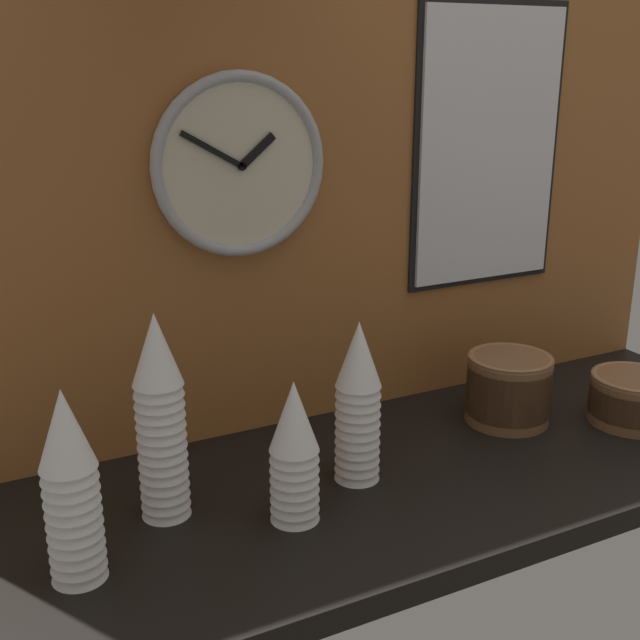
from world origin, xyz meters
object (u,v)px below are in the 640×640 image
(cup_stack_center_left, at_px, (294,452))
(cup_stack_center, at_px, (357,401))
(bowl_stack_far_right, at_px, (632,397))
(cup_stack_left, at_px, (160,417))
(bowl_stack_right, at_px, (508,387))
(wall_clock, at_px, (240,166))
(cup_stack_far_left, at_px, (71,487))
(menu_board, at_px, (489,148))

(cup_stack_center_left, xyz_separation_m, cup_stack_center, (0.15, 0.07, 0.02))
(cup_stack_center_left, height_order, bowl_stack_far_right, cup_stack_center_left)
(cup_stack_left, relative_size, bowl_stack_far_right, 2.02)
(bowl_stack_right, bearing_deg, wall_clock, 160.00)
(cup_stack_left, relative_size, cup_stack_center_left, 1.44)
(bowl_stack_right, height_order, bowl_stack_far_right, bowl_stack_right)
(cup_stack_left, bearing_deg, wall_clock, 42.83)
(bowl_stack_right, bearing_deg, cup_stack_center_left, -165.74)
(cup_stack_far_left, bearing_deg, cup_stack_left, 33.82)
(cup_stack_left, xyz_separation_m, cup_stack_center_left, (0.17, -0.10, -0.05))
(cup_stack_far_left, distance_m, wall_clock, 0.59)
(cup_stack_center, bearing_deg, bowl_stack_right, 9.28)
(bowl_stack_far_right, height_order, menu_board, menu_board)
(wall_clock, bearing_deg, cup_stack_far_left, -140.60)
(cup_stack_far_left, relative_size, cup_stack_left, 0.85)
(cup_stack_center_left, bearing_deg, bowl_stack_right, 14.26)
(cup_stack_left, height_order, wall_clock, wall_clock)
(cup_stack_center, relative_size, bowl_stack_right, 1.71)
(cup_stack_center, distance_m, bowl_stack_right, 0.38)
(bowl_stack_right, xyz_separation_m, wall_clock, (-0.47, 0.17, 0.43))
(cup_stack_far_left, distance_m, bowl_stack_right, 0.85)
(cup_stack_center_left, xyz_separation_m, wall_clock, (0.05, 0.30, 0.38))
(bowl_stack_right, distance_m, menu_board, 0.47)
(bowl_stack_far_right, height_order, wall_clock, wall_clock)
(cup_stack_left, bearing_deg, cup_stack_center_left, -30.79)
(cup_stack_center_left, distance_m, bowl_stack_far_right, 0.73)
(cup_stack_far_left, height_order, wall_clock, wall_clock)
(bowl_stack_right, bearing_deg, cup_stack_left, -177.56)
(cup_stack_left, xyz_separation_m, wall_clock, (0.22, 0.20, 0.33))
(cup_stack_center, distance_m, menu_board, 0.61)
(cup_stack_far_left, height_order, cup_stack_center, same)
(bowl_stack_right, relative_size, bowl_stack_far_right, 1.00)
(cup_stack_left, relative_size, cup_stack_center, 1.18)
(cup_stack_center, bearing_deg, cup_stack_center_left, -154.17)
(cup_stack_far_left, distance_m, menu_board, 1.01)
(cup_stack_left, relative_size, menu_board, 0.59)
(cup_stack_left, bearing_deg, menu_board, 15.68)
(cup_stack_center, distance_m, bowl_stack_far_right, 0.59)
(menu_board, bearing_deg, bowl_stack_right, -108.20)
(bowl_stack_far_right, bearing_deg, cup_stack_center, 174.81)
(bowl_stack_right, relative_size, wall_clock, 0.52)
(cup_stack_center_left, height_order, bowl_stack_right, cup_stack_center_left)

